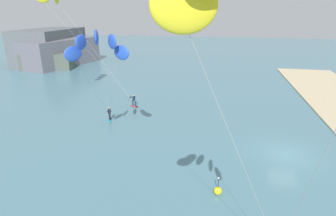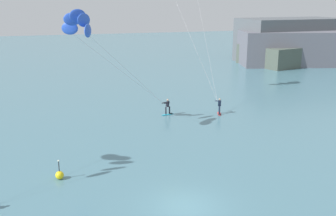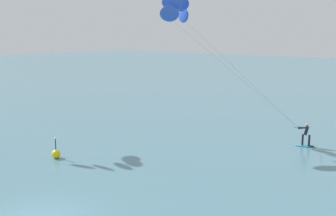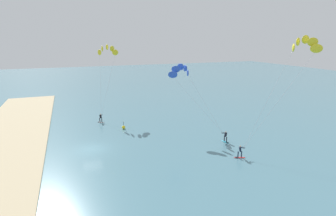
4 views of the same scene
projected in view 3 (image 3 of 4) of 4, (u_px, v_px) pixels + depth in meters
name	position (u px, v px, depth m)	size (l,w,h in m)	color
kitesurfer_far_out	(183.00, 13.00, 29.46)	(10.99, 6.18, 10.85)	#23ADD1
marker_buoy	(56.00, 154.00, 25.75)	(0.56, 0.56, 1.38)	yellow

